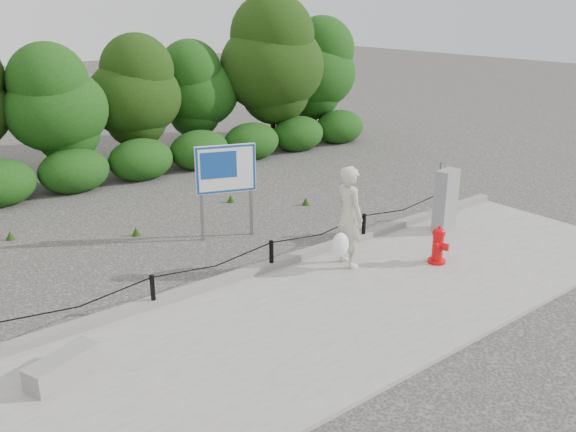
# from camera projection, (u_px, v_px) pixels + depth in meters

# --- Properties ---
(ground) EXTENTS (90.00, 90.00, 0.00)m
(ground) POSITION_uv_depth(u_px,v_px,m) (272.00, 273.00, 11.86)
(ground) COLOR #2D2B28
(ground) RESTS_ON ground
(sidewalk) EXTENTS (14.00, 4.00, 0.08)m
(sidewalk) POSITION_uv_depth(u_px,v_px,m) (342.00, 310.00, 10.36)
(sidewalk) COLOR gray
(sidewalk) RESTS_ON ground
(curb) EXTENTS (14.00, 0.22, 0.14)m
(curb) POSITION_uv_depth(u_px,v_px,m) (270.00, 265.00, 11.85)
(curb) COLOR slate
(curb) RESTS_ON sidewalk
(chain_barrier) EXTENTS (10.06, 0.06, 0.60)m
(chain_barrier) POSITION_uv_depth(u_px,v_px,m) (271.00, 251.00, 11.71)
(chain_barrier) COLOR black
(chain_barrier) RESTS_ON sidewalk
(treeline) EXTENTS (20.58, 3.78, 5.16)m
(treeline) POSITION_uv_depth(u_px,v_px,m) (118.00, 86.00, 18.14)
(treeline) COLOR black
(treeline) RESTS_ON ground
(fire_hydrant) EXTENTS (0.47, 0.47, 0.77)m
(fire_hydrant) POSITION_uv_depth(u_px,v_px,m) (438.00, 245.00, 12.02)
(fire_hydrant) COLOR red
(fire_hydrant) RESTS_ON sidewalk
(pedestrian) EXTENTS (0.83, 0.80, 2.01)m
(pedestrian) POSITION_uv_depth(u_px,v_px,m) (348.00, 218.00, 11.72)
(pedestrian) COLOR #B8B49E
(pedestrian) RESTS_ON sidewalk
(concrete_block) EXTENTS (1.11, 0.72, 0.34)m
(concrete_block) POSITION_uv_depth(u_px,v_px,m) (63.00, 366.00, 8.40)
(concrete_block) COLOR gray
(concrete_block) RESTS_ON sidewalk
(utility_cabinet) EXTENTS (0.57, 0.42, 1.57)m
(utility_cabinet) POSITION_uv_depth(u_px,v_px,m) (445.00, 201.00, 13.59)
(utility_cabinet) COLOR gray
(utility_cabinet) RESTS_ON sidewalk
(advertising_sign) EXTENTS (1.26, 0.53, 2.12)m
(advertising_sign) POSITION_uv_depth(u_px,v_px,m) (226.00, 173.00, 13.13)
(advertising_sign) COLOR slate
(advertising_sign) RESTS_ON ground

